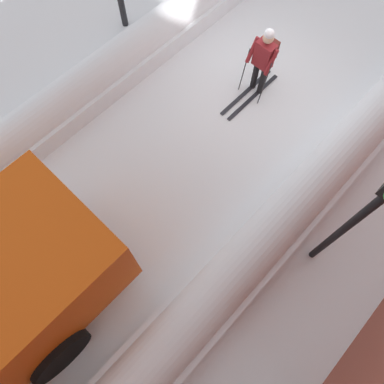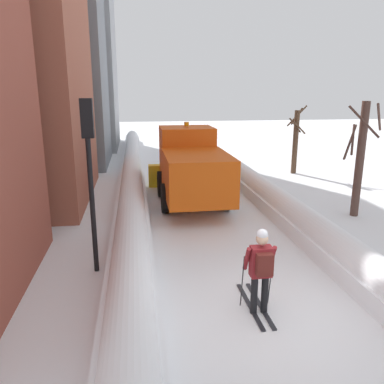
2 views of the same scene
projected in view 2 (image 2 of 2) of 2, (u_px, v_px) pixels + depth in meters
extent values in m
plane|color=white|center=(192.00, 191.00, 17.27)|extent=(80.00, 80.00, 0.00)
cube|color=white|center=(132.00, 187.00, 16.81)|extent=(1.10, 36.00, 0.59)
cylinder|color=white|center=(132.00, 180.00, 16.74)|extent=(0.90, 34.20, 0.90)
cube|color=white|center=(249.00, 184.00, 17.59)|extent=(1.10, 36.00, 0.46)
cylinder|color=white|center=(250.00, 179.00, 17.53)|extent=(0.90, 34.20, 0.90)
cube|color=gray|center=(33.00, 66.00, 21.94)|extent=(8.00, 6.07, 11.44)
cube|color=#9EA0A5|center=(54.00, 26.00, 28.43)|extent=(8.60, 8.15, 18.00)
cube|color=#DB510F|center=(197.00, 176.00, 13.85)|extent=(2.30, 3.40, 1.60)
cube|color=#DB510F|center=(187.00, 154.00, 16.34)|extent=(2.20, 2.00, 2.30)
cube|color=black|center=(184.00, 140.00, 17.13)|extent=(1.85, 0.06, 1.01)
cube|color=yellow|center=(183.00, 175.00, 17.94)|extent=(3.20, 0.46, 1.13)
cylinder|color=orange|center=(187.00, 124.00, 16.02)|extent=(0.20, 0.20, 0.18)
cylinder|color=black|center=(161.00, 184.00, 16.20)|extent=(0.25, 1.10, 1.10)
cylinder|color=black|center=(214.00, 182.00, 16.53)|extent=(0.25, 1.10, 1.10)
cylinder|color=black|center=(165.00, 198.00, 14.10)|extent=(0.25, 1.10, 1.10)
cylinder|color=black|center=(226.00, 196.00, 14.42)|extent=(0.25, 1.10, 1.10)
cylinder|color=black|center=(254.00, 295.00, 7.71)|extent=(0.14, 0.14, 0.82)
cylinder|color=black|center=(265.00, 294.00, 7.75)|extent=(0.14, 0.14, 0.82)
cube|color=maroon|center=(261.00, 261.00, 7.54)|extent=(0.42, 0.26, 0.62)
cube|color=#591E19|center=(265.00, 265.00, 7.34)|extent=(0.32, 0.16, 0.44)
sphere|color=tan|center=(262.00, 239.00, 7.42)|extent=(0.24, 0.24, 0.24)
sphere|color=silver|center=(262.00, 234.00, 7.40)|extent=(0.22, 0.22, 0.22)
cylinder|color=maroon|center=(247.00, 259.00, 7.60)|extent=(0.09, 0.33, 0.56)
cylinder|color=maroon|center=(272.00, 257.00, 7.67)|extent=(0.09, 0.33, 0.56)
cube|color=black|center=(250.00, 306.00, 8.05)|extent=(0.09, 1.80, 0.03)
cube|color=black|center=(260.00, 305.00, 8.09)|extent=(0.09, 1.80, 0.03)
cylinder|color=#262628|center=(242.00, 282.00, 7.85)|extent=(0.02, 0.19, 1.19)
cylinder|color=#262628|center=(270.00, 280.00, 7.93)|extent=(0.02, 0.19, 1.19)
cylinder|color=black|center=(93.00, 208.00, 9.23)|extent=(0.12, 0.12, 3.31)
cube|color=black|center=(87.00, 118.00, 8.82)|extent=(0.28, 0.24, 0.90)
sphere|color=red|center=(87.00, 106.00, 8.87)|extent=(0.18, 0.18, 0.18)
sphere|color=gold|center=(88.00, 118.00, 8.95)|extent=(0.18, 0.18, 0.18)
sphere|color=green|center=(89.00, 130.00, 9.02)|extent=(0.18, 0.18, 0.18)
cylinder|color=#4C352D|center=(360.00, 160.00, 13.40)|extent=(0.28, 0.28, 4.04)
cylinder|color=#4C352D|center=(364.00, 122.00, 12.73)|extent=(0.89, 0.70, 1.08)
cylinder|color=#4C352D|center=(350.00, 142.00, 13.50)|extent=(0.88, 0.85, 1.16)
cylinder|color=#4C352D|center=(353.00, 139.00, 13.34)|extent=(0.51, 0.79, 1.02)
cylinder|color=#4C352D|center=(379.00, 117.00, 12.74)|extent=(0.91, 1.01, 1.00)
cylinder|color=#4B3525|center=(295.00, 142.00, 20.58)|extent=(0.28, 0.28, 3.38)
cylinder|color=#4B3525|center=(295.00, 125.00, 20.15)|extent=(0.54, 0.54, 0.77)
cylinder|color=#4B3525|center=(300.00, 128.00, 20.13)|extent=(0.80, 0.30, 0.70)
cylinder|color=#4B3525|center=(297.00, 116.00, 20.40)|extent=(0.57, 0.25, 0.93)
cylinder|color=#4B3525|center=(297.00, 116.00, 20.54)|extent=(0.95, 0.46, 1.17)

